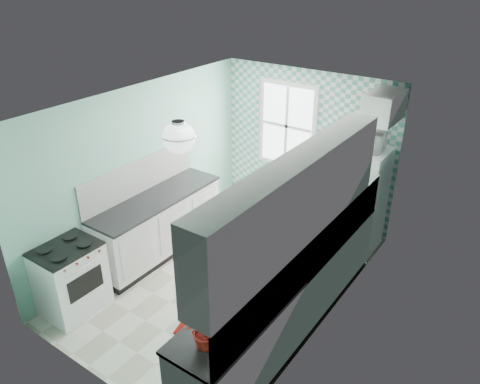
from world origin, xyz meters
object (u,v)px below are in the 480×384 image
Objects in this scene: sink at (329,228)px; potted_plant at (207,331)px; ceiling_light at (179,137)px; microwave at (366,139)px; stove at (71,278)px; fridge at (358,199)px; fruit_bowl at (238,313)px.

potted_plant is (-0.00, -2.47, 0.19)m from sink.
ceiling_light is 2.88m from microwave.
sink is 1.46m from microwave.
potted_plant is at bearing -5.22° from stove.
stove is (-2.31, -3.41, -0.33)m from fridge.
microwave is (0.00, 0.00, 0.94)m from fridge.
microwave reaches higher than potted_plant.
fridge is 4.13m from stove.
potted_plant is (2.40, -0.27, 0.65)m from stove.
fridge is at bearing 91.41° from potted_plant.
fruit_bowl is at bearing -91.00° from sink.
stove is 3.29m from sink.
sink reaches higher than potted_plant.
sink is (1.20, 1.38, -1.39)m from ceiling_light.
microwave reaches higher than fridge.
microwave is (-0.09, 1.21, 0.81)m from sink.
potted_plant is 0.71× the size of microwave.
ceiling_light is 0.39× the size of stove.
fridge is at bearing 50.21° from microwave.
fridge reaches higher than sink.
fridge is at bearing 91.62° from fruit_bowl.
sink is 2.48m from potted_plant.
fridge is 3.21m from fruit_bowl.
stove is 3.17× the size of fruit_bowl.
ceiling_light is at bearing -114.31° from fridge.
fruit_bowl is 0.50m from potted_plant.
stove is at bearing -145.55° from ceiling_light.
ceiling_light is at bearing 152.98° from fruit_bowl.
fruit_bowl is at bearing 87.64° from microwave.
microwave reaches higher than fruit_bowl.
ceiling_light is 2.35m from stove.
fridge is 3.10× the size of microwave.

